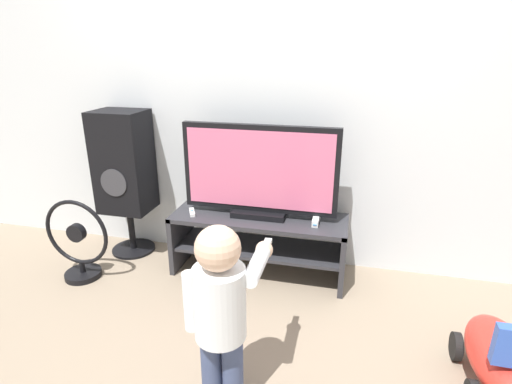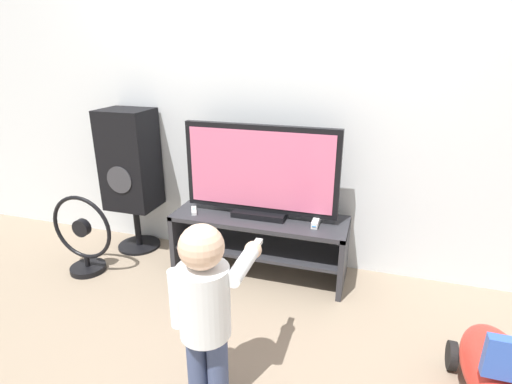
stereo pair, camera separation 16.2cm
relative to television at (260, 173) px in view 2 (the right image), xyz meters
The scene contains 10 objects.
ground_plane 0.79m from the television, 90.00° to the right, with size 16.00×16.00×0.00m, color gray.
wall_back 0.60m from the television, 90.00° to the left, with size 10.00×0.06×2.60m.
tv_stand 0.46m from the television, 90.00° to the right, with size 1.24×0.41×0.44m.
television is the anchor object (origin of this frame).
game_console 0.50m from the television, ahead, with size 0.04×0.20×0.04m.
remote_primary 0.57m from the television, 169.76° to the right, with size 0.09×0.13×0.03m.
child 1.18m from the television, 84.90° to the right, with size 0.34×0.50×0.89m.
speaker_tower 1.07m from the television, behind, with size 0.38×0.34×1.13m.
floor_fan 1.37m from the television, 162.28° to the right, with size 0.49×0.25×0.59m.
ride_on_toy 1.69m from the television, 30.08° to the right, with size 0.34×0.60×0.47m.
Camera 2 is at (0.75, -2.26, 1.57)m, focal length 28.00 mm.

